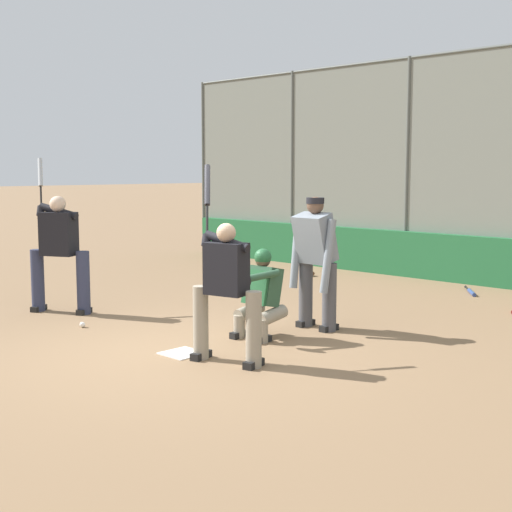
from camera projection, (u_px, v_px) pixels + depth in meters
The scene contains 12 objects.
ground_plane at pixel (183, 354), 8.10m from camera, with size 160.00×160.00×0.00m, color #846647.
home_plate_marker at pixel (183, 353), 8.10m from camera, with size 0.43×0.43×0.01m, color white.
backstop_fence at pixel (479, 163), 12.83m from camera, with size 14.91×0.08×4.24m.
padding_wall at pixel (472, 260), 12.97m from camera, with size 14.54×0.18×0.89m, color #236638.
batter_at_plate at pixel (226, 287), 7.62m from camera, with size 1.09×0.58×2.14m.
catcher_behind_plate at pixel (259, 292), 8.79m from camera, with size 0.59×0.69×1.11m.
umpire_home at pixel (315, 258), 9.25m from camera, with size 0.71×0.43×1.74m.
batter_on_deck at pixel (59, 249), 10.34m from camera, with size 1.18×0.64×2.26m.
spare_bat_by_padding at pixel (471, 292), 12.02m from camera, with size 0.55×0.71×0.07m.
spare_bat_third_base_side at pixel (247, 272), 14.38m from camera, with size 0.78×0.55×0.07m.
fielding_glove_on_dirt at pixel (307, 273), 14.04m from camera, with size 0.31×0.24×0.11m.
baseball_loose at pixel (82, 325), 9.45m from camera, with size 0.07×0.07×0.07m, color white.
Camera 1 is at (-6.08, 5.12, 2.08)m, focal length 50.00 mm.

